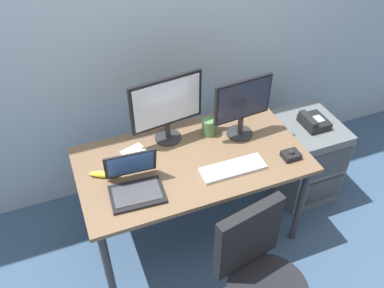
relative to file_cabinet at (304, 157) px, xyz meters
name	(u,v)px	position (x,y,z in m)	size (l,w,h in m)	color
ground_plane	(192,230)	(-0.99, -0.10, -0.33)	(8.00, 8.00, 0.00)	#334B67
back_wall	(151,14)	(-0.99, 0.65, 1.07)	(6.00, 0.10, 2.80)	#8D9FAF
desk	(192,167)	(-0.99, -0.10, 0.33)	(1.46, 0.79, 0.73)	brown
file_cabinet	(304,157)	(0.00, 0.00, 0.00)	(0.42, 0.53, 0.66)	#555A5D
desk_phone	(313,122)	(-0.01, -0.02, 0.37)	(0.17, 0.20, 0.09)	black
office_chair	(259,288)	(-0.92, -0.92, 0.11)	(0.52, 0.52, 0.95)	black
monitor_main	(167,106)	(-1.07, 0.15, 0.67)	(0.49, 0.18, 0.47)	#262628
monitor_side	(243,104)	(-0.60, 0.01, 0.65)	(0.41, 0.18, 0.43)	#262628
keyboard	(233,168)	(-0.79, -0.29, 0.42)	(0.41, 0.14, 0.03)	silver
laptop	(135,183)	(-1.40, -0.23, 0.46)	(0.33, 0.31, 0.23)	black
trackball_mouse	(291,155)	(-0.40, -0.32, 0.43)	(0.11, 0.09, 0.07)	black
coffee_mug	(209,127)	(-0.79, 0.09, 0.46)	(0.10, 0.09, 0.12)	#4D7E4B
paper_notepad	(138,156)	(-1.31, 0.04, 0.41)	(0.15, 0.21, 0.01)	white
banana	(104,174)	(-1.55, -0.06, 0.42)	(0.19, 0.04, 0.04)	yellow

